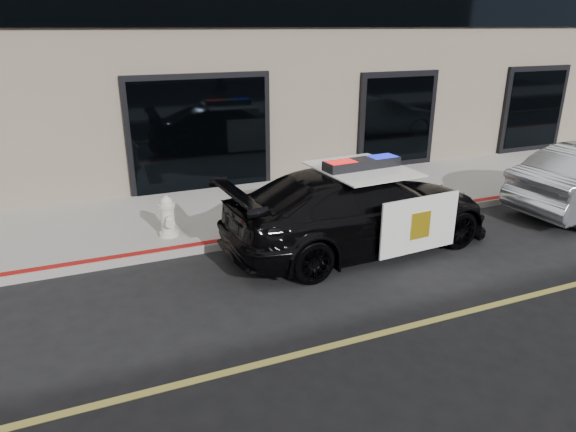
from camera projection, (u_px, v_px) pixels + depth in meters
name	position (u px, v px, depth m)	size (l,w,h in m)	color
ground	(399.00, 329.00, 7.01)	(120.00, 120.00, 0.00)	black
sidewalk_n	(266.00, 206.00, 11.52)	(60.00, 3.50, 0.15)	gray
police_car	(360.00, 208.00, 9.37)	(2.78, 5.42, 1.69)	black
fire_hydrant	(168.00, 217.00, 9.59)	(0.36, 0.50, 0.79)	silver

